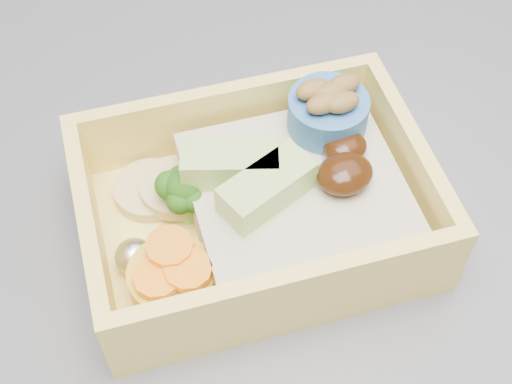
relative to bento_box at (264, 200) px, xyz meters
name	(u,v)px	position (x,y,z in m)	size (l,w,h in m)	color
bento_box	(264,200)	(0.00, 0.00, 0.00)	(0.21, 0.17, 0.07)	#FBDC68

